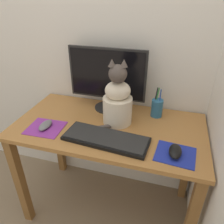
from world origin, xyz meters
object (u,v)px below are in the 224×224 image
at_px(pen_cup, 157,108).
at_px(keyboard, 106,138).
at_px(monitor, 107,78).
at_px(computer_mouse_left, 45,125).
at_px(computer_mouse_right, 175,151).
at_px(cat, 117,101).

bearing_deg(pen_cup, keyboard, -124.38).
relative_size(monitor, pen_cup, 2.66).
xyz_separation_m(keyboard, computer_mouse_left, (-0.37, 0.01, 0.01)).
bearing_deg(computer_mouse_left, computer_mouse_right, -2.61).
bearing_deg(pen_cup, computer_mouse_left, -151.92).
height_order(computer_mouse_right, cat, cat).
bearing_deg(computer_mouse_right, computer_mouse_left, 177.39).
distance_m(monitor, computer_mouse_left, 0.47).
relative_size(monitor, keyboard, 1.06).
xyz_separation_m(monitor, pen_cup, (0.32, -0.01, -0.16)).
bearing_deg(computer_mouse_left, cat, 25.09).
xyz_separation_m(computer_mouse_right, cat, (-0.34, 0.21, 0.12)).
bearing_deg(computer_mouse_left, pen_cup, 28.08).
distance_m(monitor, computer_mouse_right, 0.61).
bearing_deg(keyboard, cat, 91.76).
bearing_deg(keyboard, computer_mouse_left, -177.40).
bearing_deg(keyboard, computer_mouse_right, 1.51).
xyz_separation_m(computer_mouse_right, pen_cup, (-0.13, 0.35, 0.03)).
bearing_deg(computer_mouse_right, pen_cup, 110.03).
relative_size(monitor, computer_mouse_right, 4.44).
xyz_separation_m(keyboard, cat, (0.01, 0.19, 0.13)).
distance_m(keyboard, pen_cup, 0.40).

